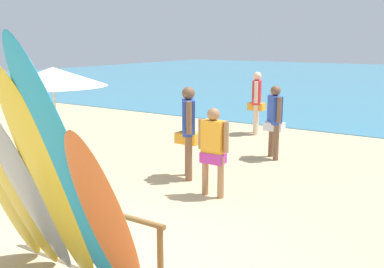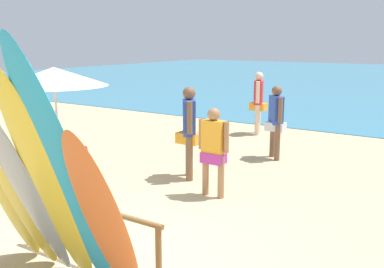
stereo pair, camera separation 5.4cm
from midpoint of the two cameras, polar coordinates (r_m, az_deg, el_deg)
ground at (r=18.00m, az=21.06°, el=2.84°), size 60.00×60.00×0.00m
surfboard_rack at (r=5.38m, az=-12.50°, el=-10.92°), size 1.98×0.07×0.72m
surfboard_yellow_0 at (r=5.45m, az=-23.19°, el=-6.15°), size 0.58×0.84×1.99m
surfboard_yellow_1 at (r=5.01m, az=-22.75°, el=-4.52°), size 0.60×1.08×2.52m
surfboard_grey_2 at (r=4.86m, az=-21.13°, el=-6.11°), size 0.56×1.08×2.32m
surfboard_yellow_3 at (r=4.54m, az=-18.10°, el=-6.46°), size 0.56×1.07×2.42m
surfboard_teal_4 at (r=4.27m, az=-16.07°, el=-5.55°), size 0.55×1.13×2.70m
surfboard_orange_5 at (r=4.24m, az=-11.24°, el=-11.05°), size 0.57×0.94×1.92m
beachgoer_by_water at (r=7.38m, az=2.53°, el=-1.57°), size 0.58×0.24×1.52m
beachgoer_photographing at (r=12.56m, az=8.19°, el=4.54°), size 0.45×0.63×1.75m
beachgoer_midbeach at (r=8.36m, az=-0.65°, el=1.01°), size 0.46×0.56×1.76m
beachgoer_near_rack at (r=9.96m, az=10.41°, el=2.17°), size 0.45×0.48×1.64m
beach_chair_red at (r=7.92m, az=-15.33°, el=-4.35°), size 0.68×0.77×0.83m
beach_umbrella at (r=8.70m, az=-17.62°, el=7.04°), size 2.00×2.00×2.12m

